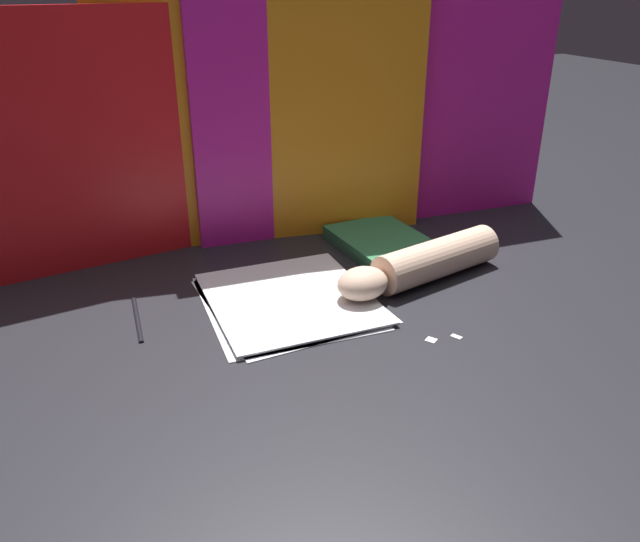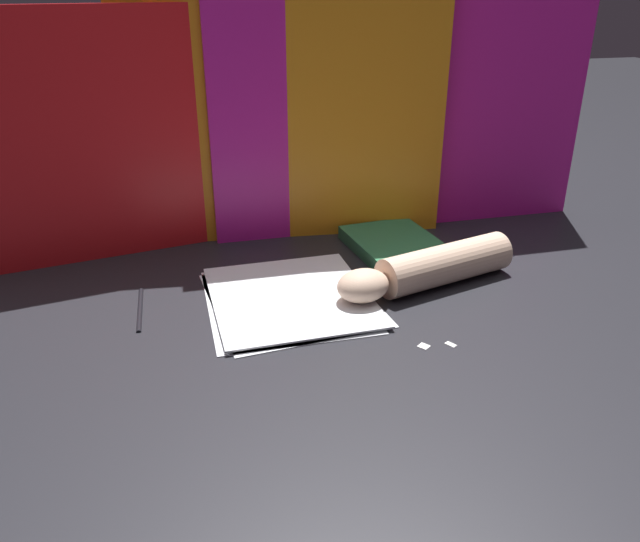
{
  "view_description": "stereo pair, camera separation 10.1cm",
  "coord_description": "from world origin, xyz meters",
  "px_view_note": "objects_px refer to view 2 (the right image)",
  "views": [
    {
      "loc": [
        -0.31,
        -0.82,
        0.49
      ],
      "look_at": [
        0.01,
        0.03,
        0.06
      ],
      "focal_mm": 35.0,
      "sensor_mm": 36.0,
      "label": 1
    },
    {
      "loc": [
        -0.21,
        -0.85,
        0.49
      ],
      "look_at": [
        0.01,
        0.03,
        0.06
      ],
      "focal_mm": 35.0,
      "sensor_mm": 36.0,
      "label": 2
    }
  ],
  "objects_px": {
    "book_closed": "(396,246)",
    "hand_forearm": "(428,268)",
    "paper_stack": "(289,298)",
    "scissors": "(352,305)"
  },
  "relations": [
    {
      "from": "paper_stack",
      "to": "hand_forearm",
      "type": "xyz_separation_m",
      "value": [
        0.24,
        -0.01,
        0.03
      ]
    },
    {
      "from": "book_closed",
      "to": "paper_stack",
      "type": "bearing_deg",
      "value": -148.54
    },
    {
      "from": "scissors",
      "to": "hand_forearm",
      "type": "relative_size",
      "value": 0.44
    },
    {
      "from": "book_closed",
      "to": "hand_forearm",
      "type": "height_order",
      "value": "hand_forearm"
    },
    {
      "from": "book_closed",
      "to": "hand_forearm",
      "type": "bearing_deg",
      "value": -90.23
    },
    {
      "from": "paper_stack",
      "to": "book_closed",
      "type": "distance_m",
      "value": 0.29
    },
    {
      "from": "book_closed",
      "to": "hand_forearm",
      "type": "distance_m",
      "value": 0.16
    },
    {
      "from": "paper_stack",
      "to": "scissors",
      "type": "distance_m",
      "value": 0.11
    },
    {
      "from": "paper_stack",
      "to": "book_closed",
      "type": "relative_size",
      "value": 1.36
    },
    {
      "from": "paper_stack",
      "to": "scissors",
      "type": "relative_size",
      "value": 2.02
    }
  ]
}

